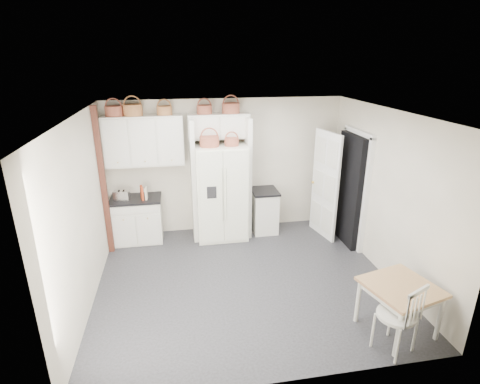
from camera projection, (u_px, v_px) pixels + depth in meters
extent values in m
plane|color=#242426|center=(245.00, 280.00, 5.91)|extent=(4.50, 4.50, 0.00)
plane|color=white|center=(245.00, 114.00, 5.02)|extent=(4.50, 4.50, 0.00)
plane|color=#B4AC99|center=(226.00, 166.00, 7.31)|extent=(4.50, 0.00, 4.50)
plane|color=#B4AC99|center=(83.00, 214.00, 5.10)|extent=(0.00, 4.00, 4.00)
plane|color=#B4AC99|center=(387.00, 194.00, 5.83)|extent=(0.00, 4.00, 4.00)
cube|color=white|center=(221.00, 192.00, 7.09)|extent=(0.94, 0.75, 1.82)
cube|color=silver|center=(138.00, 220.00, 7.06)|extent=(0.89, 0.56, 0.82)
cube|color=silver|center=(264.00, 211.00, 7.46)|extent=(0.47, 0.56, 0.82)
cube|color=#A36D47|center=(398.00, 308.00, 4.73)|extent=(0.97, 0.97, 0.67)
cube|color=silver|center=(397.00, 315.00, 4.36)|extent=(0.62, 0.60, 0.99)
cube|color=black|center=(135.00, 199.00, 6.91)|extent=(0.93, 0.60, 0.04)
cube|color=black|center=(265.00, 191.00, 7.31)|extent=(0.51, 0.60, 0.04)
cube|color=silver|center=(122.00, 196.00, 6.75)|extent=(0.30, 0.20, 0.19)
cube|color=#A93415|center=(142.00, 193.00, 6.81)|extent=(0.07, 0.17, 0.25)
cube|color=beige|center=(146.00, 193.00, 6.83)|extent=(0.04, 0.15, 0.22)
cylinder|color=brown|center=(114.00, 111.00, 6.45)|extent=(0.30, 0.30, 0.17)
cylinder|color=brown|center=(133.00, 110.00, 6.49)|extent=(0.33, 0.33, 0.19)
cylinder|color=brown|center=(164.00, 110.00, 6.59)|extent=(0.27, 0.27, 0.15)
cylinder|color=brown|center=(204.00, 110.00, 6.70)|extent=(0.27, 0.27, 0.15)
cylinder|color=brown|center=(231.00, 108.00, 6.78)|extent=(0.32, 0.32, 0.18)
cylinder|color=brown|center=(209.00, 141.00, 6.62)|extent=(0.34, 0.34, 0.18)
cylinder|color=brown|center=(232.00, 142.00, 6.69)|extent=(0.26, 0.26, 0.14)
cube|color=silver|center=(144.00, 141.00, 6.71)|extent=(1.40, 0.34, 0.90)
cube|color=silver|center=(219.00, 126.00, 6.85)|extent=(1.12, 0.34, 0.45)
cube|color=silver|center=(193.00, 180.00, 6.98)|extent=(0.08, 0.60, 2.30)
cube|color=silver|center=(247.00, 177.00, 7.15)|extent=(0.08, 0.60, 2.30)
cube|color=#36180F|center=(103.00, 183.00, 6.35)|extent=(0.09, 0.09, 2.60)
cube|color=black|center=(351.00, 190.00, 6.83)|extent=(0.18, 0.85, 2.05)
cube|color=white|center=(325.00, 185.00, 7.09)|extent=(0.21, 0.79, 2.05)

